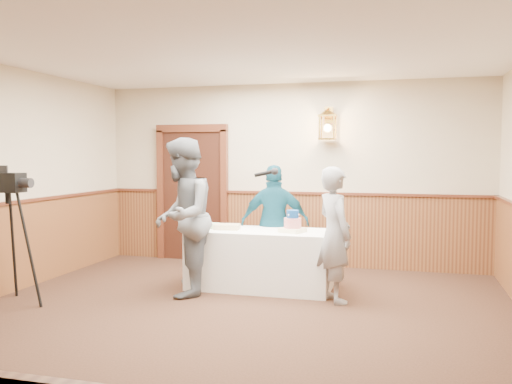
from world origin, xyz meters
The scene contains 10 objects.
ground centered at (0.00, 0.00, 0.00)m, with size 7.00×7.00×0.00m, color #311E13.
room_shell centered at (-0.05, 0.45, 1.52)m, with size 6.02×7.02×2.81m.
display_table centered at (-0.05, 1.90, 0.38)m, with size 1.80×0.80×0.75m, color white.
tiered_cake centered at (0.38, 1.82, 0.86)m, with size 0.34×0.34×0.28m.
sheet_cake_yellow centered at (-0.49, 1.86, 0.78)m, with size 0.31×0.24×0.06m, color #E0BC86.
sheet_cake_green centered at (-0.77, 1.92, 0.78)m, with size 0.26×0.21×0.06m, color #B2DA9A.
interviewer centered at (-0.88, 1.33, 0.96)m, with size 1.62×1.06×1.92m.
baker centered at (0.94, 1.52, 0.79)m, with size 0.57×0.38×1.57m, color gray.
assistant_p centered at (0.03, 2.36, 0.79)m, with size 0.92×0.38×1.57m, color navy.
tv_camera_rig centered at (-2.60, 0.40, 0.68)m, with size 0.59×0.55×1.51m.
Camera 1 is at (1.70, -4.72, 1.72)m, focal length 38.00 mm.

